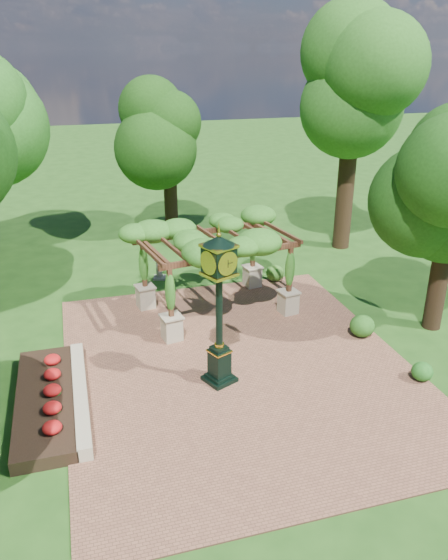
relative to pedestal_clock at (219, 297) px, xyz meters
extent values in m
plane|color=#1E4714|center=(0.75, -0.36, -2.66)|extent=(120.00, 120.00, 0.00)
cube|color=brown|center=(0.75, 0.64, -2.64)|extent=(10.00, 12.00, 0.04)
cube|color=#C6B793|center=(-3.85, 0.14, -2.46)|extent=(0.35, 5.00, 0.40)
cube|color=red|center=(-4.75, 0.14, -2.48)|extent=(1.50, 5.00, 0.36)
cube|color=black|center=(0.00, 0.00, -2.56)|extent=(1.02, 1.02, 0.12)
cube|color=black|center=(0.00, 0.00, -2.03)|extent=(0.64, 0.64, 0.87)
cube|color=gold|center=(0.00, 0.00, -1.65)|extent=(0.72, 0.72, 0.04)
cylinder|color=black|center=(0.00, 0.00, -0.38)|extent=(0.26, 0.26, 2.23)
cube|color=black|center=(0.00, 0.00, 1.07)|extent=(0.90, 0.90, 0.68)
cylinder|color=#EDE5C9|center=(0.14, -0.32, 1.07)|extent=(0.55, 0.26, 0.58)
cone|color=black|center=(0.00, 0.00, 1.61)|extent=(1.15, 1.15, 0.24)
sphere|color=gold|center=(0.00, 0.00, 1.75)|extent=(0.14, 0.14, 0.14)
cube|color=tan|center=(-0.83, 2.77, -2.22)|extent=(0.67, 0.67, 0.80)
cube|color=#522F1C|center=(-0.83, 2.77, -0.95)|extent=(0.16, 0.16, 1.64)
cube|color=tan|center=(3.54, 3.53, -2.22)|extent=(0.67, 0.67, 0.80)
cube|color=#522F1C|center=(3.54, 3.53, -0.95)|extent=(0.16, 0.16, 1.64)
cube|color=tan|center=(-1.29, 5.39, -2.22)|extent=(0.67, 0.67, 0.80)
cube|color=#522F1C|center=(-1.29, 5.39, -0.95)|extent=(0.16, 0.16, 1.64)
cube|color=tan|center=(3.08, 6.15, -2.22)|extent=(0.67, 0.67, 0.80)
cube|color=#522F1C|center=(3.08, 6.15, -0.95)|extent=(0.16, 0.16, 1.64)
cube|color=#522F1C|center=(1.35, 3.15, -0.06)|extent=(5.09, 1.01, 0.20)
cube|color=#522F1C|center=(0.90, 5.77, -0.06)|extent=(5.09, 1.01, 0.20)
ellipsoid|color=#2B631C|center=(1.13, 4.46, 0.18)|extent=(5.62, 4.03, 0.89)
cube|color=gray|center=(-0.34, 8.00, -2.61)|extent=(0.59, 0.59, 0.09)
cylinder|color=gray|center=(-0.34, 8.00, -2.22)|extent=(0.30, 0.30, 0.79)
cylinder|color=gray|center=(-0.34, 8.00, -1.80)|extent=(0.56, 0.56, 0.04)
ellipsoid|color=#1F5C1A|center=(5.56, -1.56, -2.34)|extent=(0.79, 0.79, 0.55)
ellipsoid|color=#245718|center=(5.21, 1.24, -2.25)|extent=(1.00, 1.00, 0.73)
ellipsoid|color=#32651D|center=(4.15, 6.40, -2.29)|extent=(0.95, 0.95, 0.65)
cylinder|color=black|center=(1.41, 14.22, -1.21)|extent=(0.68, 0.68, 2.89)
ellipsoid|color=#17390E|center=(1.41, 14.22, 2.52)|extent=(3.80, 3.80, 4.57)
cylinder|color=#322113|center=(8.72, 9.51, -0.53)|extent=(0.78, 0.78, 4.26)
ellipsoid|color=#255718|center=(8.72, 9.51, 4.97)|extent=(4.46, 4.46, 6.73)
cylinder|color=black|center=(7.86, 1.21, -1.21)|extent=(0.60, 0.60, 2.90)
camera|label=1|loc=(-3.55, -12.73, 6.13)|focal=35.00mm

